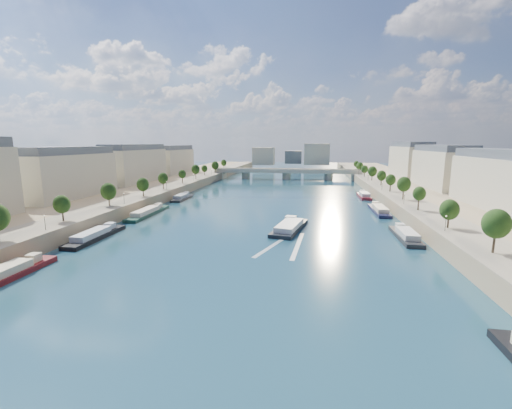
% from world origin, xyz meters
% --- Properties ---
extents(ground, '(700.00, 700.00, 0.00)m').
position_xyz_m(ground, '(0.00, 100.00, 0.00)').
color(ground, '#0D2D39').
rests_on(ground, ground).
extents(quay_left, '(44.00, 520.00, 5.00)m').
position_xyz_m(quay_left, '(-72.00, 100.00, 2.50)').
color(quay_left, '#9E8460').
rests_on(quay_left, ground).
extents(quay_right, '(44.00, 520.00, 5.00)m').
position_xyz_m(quay_right, '(72.00, 100.00, 2.50)').
color(quay_right, '#9E8460').
rests_on(quay_right, ground).
extents(pave_left, '(14.00, 520.00, 0.10)m').
position_xyz_m(pave_left, '(-57.00, 100.00, 5.05)').
color(pave_left, gray).
rests_on(pave_left, quay_left).
extents(pave_right, '(14.00, 520.00, 0.10)m').
position_xyz_m(pave_right, '(57.00, 100.00, 5.05)').
color(pave_right, gray).
rests_on(pave_right, quay_right).
extents(trees_left, '(4.80, 268.80, 8.26)m').
position_xyz_m(trees_left, '(-55.00, 102.00, 10.48)').
color(trees_left, '#382B1E').
rests_on(trees_left, ground).
extents(trees_right, '(4.80, 268.80, 8.26)m').
position_xyz_m(trees_right, '(55.00, 110.00, 10.48)').
color(trees_right, '#382B1E').
rests_on(trees_right, ground).
extents(lamps_left, '(0.36, 200.36, 4.28)m').
position_xyz_m(lamps_left, '(-52.50, 90.00, 7.78)').
color(lamps_left, black).
rests_on(lamps_left, ground).
extents(lamps_right, '(0.36, 200.36, 4.28)m').
position_xyz_m(lamps_right, '(52.50, 105.00, 7.78)').
color(lamps_right, black).
rests_on(lamps_right, ground).
extents(buildings_left, '(16.00, 226.00, 23.20)m').
position_xyz_m(buildings_left, '(-85.00, 112.00, 16.45)').
color(buildings_left, beige).
rests_on(buildings_left, ground).
extents(buildings_right, '(16.00, 226.00, 23.20)m').
position_xyz_m(buildings_right, '(85.00, 112.00, 16.45)').
color(buildings_right, beige).
rests_on(buildings_right, ground).
extents(skyline, '(79.00, 42.00, 22.00)m').
position_xyz_m(skyline, '(3.19, 319.52, 14.66)').
color(skyline, beige).
rests_on(skyline, ground).
extents(bridge, '(112.00, 12.00, 8.15)m').
position_xyz_m(bridge, '(0.00, 215.81, 5.08)').
color(bridge, '#C1B79E').
rests_on(bridge, ground).
extents(tour_barge, '(11.83, 25.62, 3.56)m').
position_xyz_m(tour_barge, '(10.83, 59.70, 0.88)').
color(tour_barge, black).
rests_on(tour_barge, ground).
extents(wake, '(12.70, 26.01, 0.04)m').
position_xyz_m(wake, '(10.83, 43.02, 0.02)').
color(wake, silver).
rests_on(wake, ground).
extents(moored_barges_left, '(5.00, 156.16, 3.60)m').
position_xyz_m(moored_barges_left, '(-45.50, 42.16, 0.84)').
color(moored_barges_left, '#1B1D3C').
rests_on(moored_barges_left, ground).
extents(moored_barges_right, '(5.00, 165.32, 3.60)m').
position_xyz_m(moored_barges_right, '(45.50, 65.60, 0.84)').
color(moored_barges_right, black).
rests_on(moored_barges_right, ground).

